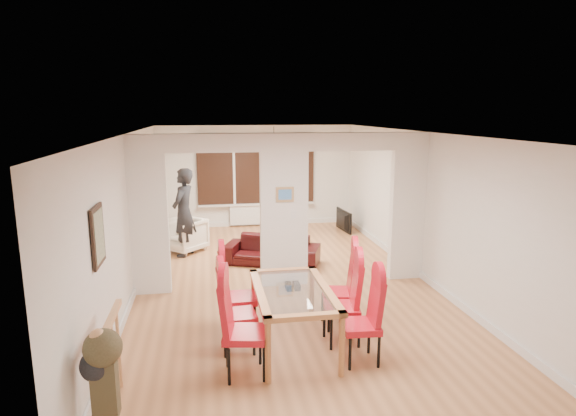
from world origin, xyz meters
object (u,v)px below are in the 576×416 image
object	(u,v)px
dining_chair_ra	(361,320)
television	(340,221)
dining_chair_lc	(239,292)
bowl	(290,234)
dining_chair_rb	(342,302)
dining_table	(293,318)
coffee_table	(280,241)
sofa	(272,250)
armchair	(184,235)
person	(184,213)
dining_chair_rc	(339,288)
dining_chair_lb	(238,309)
dining_chair_la	(245,327)
bottle	(278,229)

from	to	relation	value
dining_chair_ra	television	world-z (taller)	dining_chair_ra
dining_chair_lc	bowl	world-z (taller)	dining_chair_lc
dining_chair_rb	television	size ratio (longest dim) A/B	1.21
dining_table	coffee_table	size ratio (longest dim) A/B	1.51
dining_table	sofa	bearing A→B (deg)	86.56
armchair	bowl	world-z (taller)	armchair
dining_table	person	world-z (taller)	person
dining_chair_lc	dining_chair_rb	distance (m)	1.38
dining_table	person	size ratio (longest dim) A/B	0.91
sofa	television	size ratio (longest dim) A/B	2.01
dining_chair_ra	person	bearing A→B (deg)	119.24
dining_chair_lc	dining_chair_rc	xyz separation A→B (m)	(1.38, -0.04, -0.01)
dining_chair_lb	dining_chair_ra	xyz separation A→B (m)	(1.41, -0.54, -0.00)
dining_chair_ra	person	xyz separation A→B (m)	(-2.22, 4.78, 0.38)
sofa	armchair	xyz separation A→B (m)	(-1.74, 1.14, 0.09)
dining_chair_la	dining_chair_rc	world-z (taller)	dining_chair_la
dining_chair_rc	television	xyz separation A→B (m)	(1.51, 5.25, -0.29)
dining_chair_rc	television	distance (m)	5.47
dining_table	dining_chair_lc	distance (m)	0.85
coffee_table	dining_chair_lb	bearing A→B (deg)	-104.95
dining_chair_rb	television	xyz separation A→B (m)	(1.61, 5.74, -0.29)
dining_table	coffee_table	bearing A→B (deg)	83.36
dining_chair_lb	person	distance (m)	4.34
dining_chair_lc	sofa	bearing A→B (deg)	72.01
dining_chair_la	coffee_table	xyz separation A→B (m)	(1.19, 5.16, -0.46)
dining_chair_rc	person	distance (m)	4.40
dining_chair_ra	dining_chair_rb	distance (m)	0.52
dining_chair_lb	dining_chair_lc	bearing A→B (deg)	80.16
dining_chair_rb	sofa	distance (m)	3.46
dining_chair_lc	coffee_table	distance (m)	4.25
dining_chair_la	dining_chair_rb	distance (m)	1.41
dining_chair_rc	bottle	size ratio (longest dim) A/B	4.27
dining_chair_rb	bottle	distance (m)	4.68
bottle	bowl	size ratio (longest dim) A/B	1.20
dining_chair_rb	person	bearing A→B (deg)	125.93
dining_chair_lc	television	world-z (taller)	dining_chair_lc
television	bottle	bearing A→B (deg)	115.65
dining_chair_ra	coffee_table	size ratio (longest dim) A/B	0.98
dining_chair_lc	person	distance (m)	3.85
armchair	dining_chair_lc	bearing A→B (deg)	-34.10
dining_table	bottle	size ratio (longest dim) A/B	6.35
sofa	bottle	bearing A→B (deg)	97.58
sofa	bottle	world-z (taller)	sofa
dining_chair_rc	sofa	distance (m)	3.00
dining_chair_ra	bowl	bearing A→B (deg)	93.84
dining_chair_rb	sofa	bearing A→B (deg)	106.49
dining_chair_ra	dining_chair_rb	xyz separation A→B (m)	(-0.08, 0.51, 0.02)
dining_chair_la	dining_chair_lc	world-z (taller)	dining_chair_la
dining_chair_lc	coffee_table	bearing A→B (deg)	72.16
dining_table	bottle	xyz separation A→B (m)	(0.52, 4.69, -0.01)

